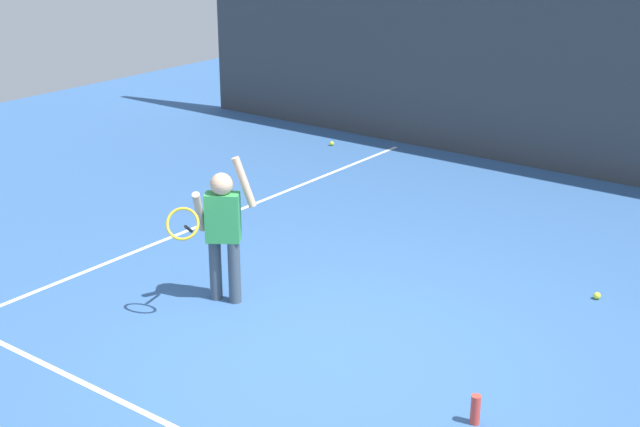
{
  "coord_description": "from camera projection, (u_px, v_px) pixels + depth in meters",
  "views": [
    {
      "loc": [
        3.69,
        -5.09,
        3.5
      ],
      "look_at": [
        -0.71,
        0.72,
        0.85
      ],
      "focal_mm": 50.04,
      "sensor_mm": 36.0,
      "label": 1
    }
  ],
  "objects": [
    {
      "name": "tennis_ball_1",
      "position": [
        597.0,
        296.0,
        8.08
      ],
      "size": [
        0.07,
        0.07,
        0.07
      ],
      "primitive_type": "sphere",
      "color": "#CCE033",
      "rests_on": "ground"
    },
    {
      "name": "ground_plane",
      "position": [
        336.0,
        356.0,
        7.1
      ],
      "size": [
        20.0,
        20.0,
        0.0
      ],
      "primitive_type": "plane",
      "color": "#335B93"
    },
    {
      "name": "tennis_player",
      "position": [
        222.0,
        226.0,
        7.81
      ],
      "size": [
        0.49,
        0.84,
        1.35
      ],
      "rotation": [
        0.0,
        0.0,
        0.59
      ],
      "color": "#3F4C59",
      "rests_on": "ground"
    },
    {
      "name": "water_bottle",
      "position": [
        475.0,
        410.0,
        6.17
      ],
      "size": [
        0.07,
        0.07,
        0.22
      ],
      "primitive_type": "cylinder",
      "color": "#D83F33",
      "rests_on": "ground"
    },
    {
      "name": "back_fence_windscreen",
      "position": [
        618.0,
        34.0,
        10.8
      ],
      "size": [
        13.27,
        0.08,
        3.71
      ],
      "primitive_type": "cube",
      "color": "#383D42",
      "rests_on": "ground"
    },
    {
      "name": "fence_post_1",
      "position": [
        621.0,
        27.0,
        10.82
      ],
      "size": [
        0.09,
        0.09,
        3.86
      ],
      "primitive_type": "cylinder",
      "color": "slate",
      "rests_on": "ground"
    },
    {
      "name": "tennis_ball_3",
      "position": [
        332.0,
        143.0,
        12.94
      ],
      "size": [
        0.07,
        0.07,
        0.07
      ],
      "primitive_type": "sphere",
      "color": "#CCE033",
      "rests_on": "ground"
    },
    {
      "name": "court_line_sideline",
      "position": [
        169.0,
        238.0,
        9.51
      ],
      "size": [
        0.05,
        9.0,
        0.0
      ],
      "primitive_type": "cube",
      "color": "white",
      "rests_on": "ground"
    }
  ]
}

